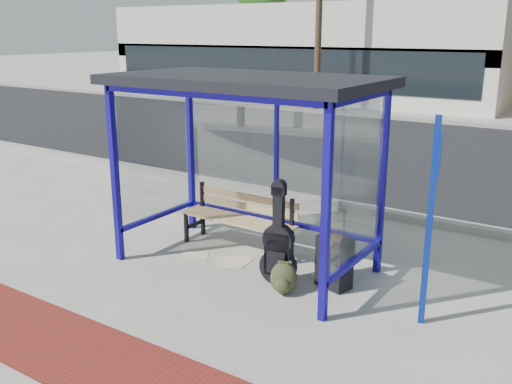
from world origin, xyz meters
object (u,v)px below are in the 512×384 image
Objects in this scene: bench at (239,216)px; guitar_bag at (278,249)px; suitcase at (334,262)px; backpack at (283,279)px.

guitar_bag reaches higher than bench.
bench is 2.52× the size of suitcase.
backpack is (0.19, -0.19, -0.27)m from guitar_bag.
suitcase is at bearing 16.18° from guitar_bag.
guitar_bag is at bearing 112.00° from backpack.
backpack is at bearing -114.52° from suitcase.
bench is 4.60× the size of backpack.
backpack is at bearing -34.86° from bench.
bench is at bearing 137.40° from guitar_bag.
bench is at bearing -177.80° from suitcase.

